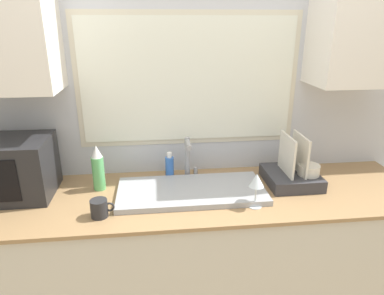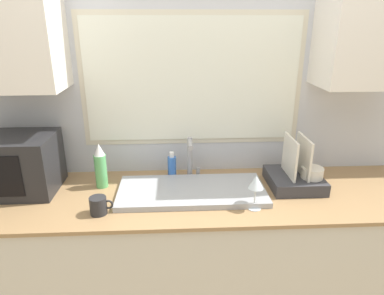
{
  "view_description": "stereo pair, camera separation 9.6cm",
  "coord_description": "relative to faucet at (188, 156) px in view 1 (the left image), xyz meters",
  "views": [
    {
      "loc": [
        -0.2,
        -1.33,
        1.81
      ],
      "look_at": [
        -0.02,
        0.29,
        1.2
      ],
      "focal_mm": 32.0,
      "sensor_mm": 36.0,
      "label": 1
    },
    {
      "loc": [
        -0.11,
        -1.34,
        1.81
      ],
      "look_at": [
        -0.02,
        0.29,
        1.2
      ],
      "focal_mm": 32.0,
      "sensor_mm": 36.0,
      "label": 2
    }
  ],
  "objects": [
    {
      "name": "countertop",
      "position": [
        0.02,
        -0.2,
        -0.61
      ],
      "size": [
        2.52,
        0.67,
        0.92
      ],
      "color": "beige",
      "rests_on": "ground_plane"
    },
    {
      "name": "sink_basin",
      "position": [
        -0.0,
        -0.2,
        -0.13
      ],
      "size": [
        0.8,
        0.37,
        0.03
      ],
      "color": "#9EA0A5",
      "rests_on": "countertop"
    },
    {
      "name": "mug_near_sink",
      "position": [
        -0.47,
        -0.38,
        -0.1
      ],
      "size": [
        0.11,
        0.08,
        0.09
      ],
      "color": "#262628",
      "rests_on": "countertop"
    },
    {
      "name": "soap_bottle",
      "position": [
        -0.11,
        0.01,
        -0.07
      ],
      "size": [
        0.05,
        0.05,
        0.16
      ],
      "color": "blue",
      "rests_on": "countertop"
    },
    {
      "name": "wall_back",
      "position": [
        0.02,
        0.12,
        0.31
      ],
      "size": [
        6.0,
        0.38,
        2.6
      ],
      "color": "silver",
      "rests_on": "ground_plane"
    },
    {
      "name": "wine_glass",
      "position": [
        0.3,
        -0.37,
        -0.01
      ],
      "size": [
        0.08,
        0.08,
        0.18
      ],
      "color": "silver",
      "rests_on": "countertop"
    },
    {
      "name": "faucet",
      "position": [
        0.0,
        0.0,
        0.0
      ],
      "size": [
        0.08,
        0.15,
        0.25
      ],
      "color": "#99999E",
      "rests_on": "countertop"
    },
    {
      "name": "microwave",
      "position": [
        -0.97,
        -0.1,
        0.01
      ],
      "size": [
        0.45,
        0.34,
        0.31
      ],
      "color": "#232326",
      "rests_on": "countertop"
    },
    {
      "name": "dish_rack",
      "position": [
        0.59,
        -0.14,
        -0.08
      ],
      "size": [
        0.29,
        0.3,
        0.29
      ],
      "color": "#333338",
      "rests_on": "countertop"
    },
    {
      "name": "spray_bottle",
      "position": [
        -0.51,
        -0.08,
        -0.02
      ],
      "size": [
        0.07,
        0.07,
        0.26
      ],
      "color": "#59B266",
      "rests_on": "countertop"
    }
  ]
}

